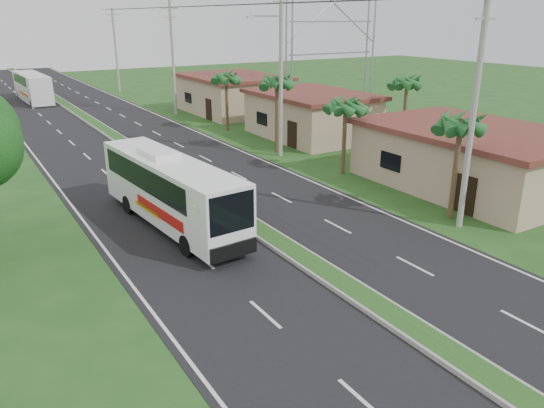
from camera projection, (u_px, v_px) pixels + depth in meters
ground at (346, 288)px, 19.58m from camera, size 180.00×180.00×0.00m
road_asphalt at (158, 166)px, 35.65m from camera, size 14.00×160.00×0.02m
median_strip at (158, 164)px, 35.62m from camera, size 1.20×160.00×0.18m
lane_edge_left at (53, 181)px, 32.36m from camera, size 0.12×160.00×0.01m
lane_edge_right at (245, 153)px, 38.95m from camera, size 0.12×160.00×0.01m
shop_near at (471, 157)px, 30.69m from camera, size 8.60×12.60×3.52m
shop_mid at (311, 115)px, 43.52m from camera, size 7.60×10.60×3.67m
shop_far at (233, 94)px, 54.75m from camera, size 8.60×11.60×3.82m
palm_verge_a at (461, 124)px, 24.83m from camera, size 2.40×2.40×5.45m
palm_verge_b at (346, 105)px, 32.39m from camera, size 2.40×2.40×5.05m
palm_verge_c at (277, 82)px, 37.46m from camera, size 2.40×2.40×5.85m
palm_verge_d at (226, 78)px, 45.13m from camera, size 2.40×2.40×5.25m
palm_behind_shop at (407, 83)px, 38.59m from camera, size 2.40×2.40×5.65m
utility_pole_a at (474, 108)px, 23.47m from camera, size 1.60×0.28×11.00m
utility_pole_b at (281, 66)px, 36.12m from camera, size 3.20×0.28×12.00m
utility_pole_c at (173, 57)px, 52.40m from camera, size 1.60×0.28×11.00m
utility_pole_d at (116, 49)px, 68.56m from camera, size 1.60×0.28×10.50m
billboard_lattice at (331, 45)px, 52.22m from camera, size 10.18×1.18×12.07m
coach_bus_main at (170, 187)px, 24.82m from camera, size 3.16×11.02×3.51m
coach_bus_far at (32, 86)px, 61.86m from camera, size 2.71×11.03×3.19m
motorcyclist at (163, 184)px, 29.18m from camera, size 1.65×0.75×2.16m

